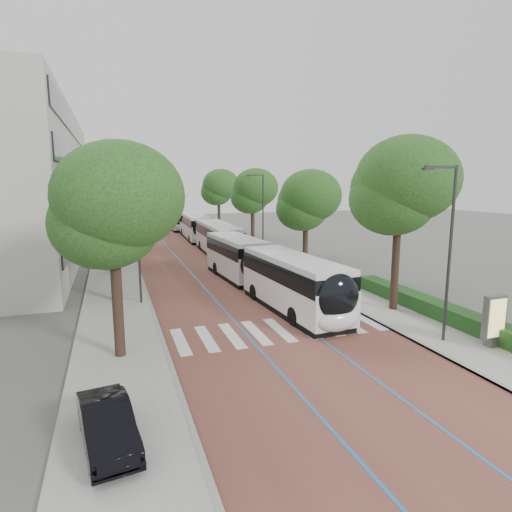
{
  "coord_description": "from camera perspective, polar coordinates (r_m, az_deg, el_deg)",
  "views": [
    {
      "loc": [
        -7.55,
        -18.15,
        7.41
      ],
      "look_at": [
        1.66,
        9.02,
        2.4
      ],
      "focal_mm": 30.0,
      "sensor_mm": 36.0,
      "label": 1
    }
  ],
  "objects": [
    {
      "name": "ground",
      "position": [
        21.01,
        3.68,
        -10.77
      ],
      "size": [
        160.0,
        160.0,
        0.0
      ],
      "primitive_type": "plane",
      "color": "#51544C",
      "rests_on": "ground"
    },
    {
      "name": "road",
      "position": [
        59.1,
        -11.25,
        2.52
      ],
      "size": [
        11.0,
        140.0,
        0.02
      ],
      "primitive_type": "cube",
      "color": "brown",
      "rests_on": "ground"
    },
    {
      "name": "sidewalk_left",
      "position": [
        58.61,
        -18.54,
        2.19
      ],
      "size": [
        4.0,
        140.0,
        0.12
      ],
      "primitive_type": "cube",
      "color": "#9A9892",
      "rests_on": "ground"
    },
    {
      "name": "sidewalk_right",
      "position": [
        60.51,
        -4.19,
        2.9
      ],
      "size": [
        4.0,
        140.0,
        0.12
      ],
      "primitive_type": "cube",
      "color": "#9A9892",
      "rests_on": "ground"
    },
    {
      "name": "kerb_left",
      "position": [
        58.64,
        -16.68,
        2.29
      ],
      "size": [
        0.2,
        140.0,
        0.14
      ],
      "primitive_type": "cube",
      "color": "gray",
      "rests_on": "ground"
    },
    {
      "name": "kerb_right",
      "position": [
        60.07,
        -5.95,
        2.83
      ],
      "size": [
        0.2,
        140.0,
        0.14
      ],
      "primitive_type": "cube",
      "color": "gray",
      "rests_on": "ground"
    },
    {
      "name": "zebra_crossing",
      "position": [
        21.94,
        3.17,
        -9.78
      ],
      "size": [
        10.55,
        3.6,
        0.01
      ],
      "color": "silver",
      "rests_on": "ground"
    },
    {
      "name": "lane_line_left",
      "position": [
        58.92,
        -12.79,
        2.46
      ],
      "size": [
        0.12,
        126.0,
        0.01
      ],
      "primitive_type": "cube",
      "color": "#246DB5",
      "rests_on": "road"
    },
    {
      "name": "lane_line_right",
      "position": [
        59.32,
        -9.72,
        2.61
      ],
      "size": [
        0.12,
        126.0,
        0.01
      ],
      "primitive_type": "cube",
      "color": "#246DB5",
      "rests_on": "road"
    },
    {
      "name": "hedge",
      "position": [
        25.57,
        23.04,
        -6.54
      ],
      "size": [
        1.2,
        14.0,
        0.8
      ],
      "primitive_type": "cube",
      "color": "#153F17",
      "rests_on": "sidewalk_right"
    },
    {
      "name": "streetlight_near",
      "position": [
        20.9,
        24.18,
        1.91
      ],
      "size": [
        1.82,
        0.2,
        8.0
      ],
      "color": "#2D2D30",
      "rests_on": "sidewalk_right"
    },
    {
      "name": "streetlight_far",
      "position": [
        42.65,
        0.72,
        6.42
      ],
      "size": [
        1.82,
        0.2,
        8.0
      ],
      "color": "#2D2D30",
      "rests_on": "sidewalk_right"
    },
    {
      "name": "lamp_post_left",
      "position": [
        26.39,
        -15.44,
        2.39
      ],
      "size": [
        0.14,
        0.14,
        8.0
      ],
      "primitive_type": "cylinder",
      "color": "#2D2D30",
      "rests_on": "sidewalk_left"
    },
    {
      "name": "trees_left",
      "position": [
        43.81,
        -18.86,
        8.31
      ],
      "size": [
        6.33,
        60.43,
        9.87
      ],
      "color": "black",
      "rests_on": "ground"
    },
    {
      "name": "trees_right",
      "position": [
        42.44,
        2.37,
        8.41
      ],
      "size": [
        5.65,
        47.54,
        9.34
      ],
      "color": "black",
      "rests_on": "ground"
    },
    {
      "name": "lead_bus",
      "position": [
        28.01,
        1.35,
        -2.01
      ],
      "size": [
        3.76,
        18.52,
        3.2
      ],
      "rotation": [
        0.0,
        0.0,
        0.07
      ],
      "color": "black",
      "rests_on": "ground"
    },
    {
      "name": "bus_queued_0",
      "position": [
        43.08,
        -4.94,
        2.15
      ],
      "size": [
        2.8,
        12.45,
        3.2
      ],
      "rotation": [
        0.0,
        0.0,
        -0.02
      ],
      "color": "white",
      "rests_on": "ground"
    },
    {
      "name": "bus_queued_1",
      "position": [
        55.9,
        -8.12,
        3.87
      ],
      "size": [
        2.96,
        12.48,
        3.2
      ],
      "rotation": [
        0.0,
        0.0,
        -0.04
      ],
      "color": "white",
      "rests_on": "ground"
    },
    {
      "name": "bus_queued_2",
      "position": [
        68.77,
        -10.54,
        4.92
      ],
      "size": [
        2.68,
        12.43,
        3.2
      ],
      "rotation": [
        0.0,
        0.0,
        0.01
      ],
      "color": "white",
      "rests_on": "ground"
    },
    {
      "name": "bus_queued_3",
      "position": [
        81.84,
        -11.81,
        5.65
      ],
      "size": [
        2.85,
        12.46,
        3.2
      ],
      "rotation": [
        0.0,
        0.0,
        0.03
      ],
      "color": "white",
      "rests_on": "ground"
    },
    {
      "name": "ad_panel",
      "position": [
        21.91,
        29.16,
        -7.44
      ],
      "size": [
        1.14,
        0.45,
        2.35
      ],
      "rotation": [
        0.0,
        0.0,
        0.04
      ],
      "color": "#59595B",
      "rests_on": "sidewalk_right"
    },
    {
      "name": "parked_car",
      "position": [
        13.45,
        -19.22,
        -20.41
      ],
      "size": [
        1.86,
        3.91,
        1.24
      ],
      "primitive_type": "imported",
      "rotation": [
        0.0,
        0.0,
        0.15
      ],
      "color": "black",
      "rests_on": "sidewalk_left"
    }
  ]
}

